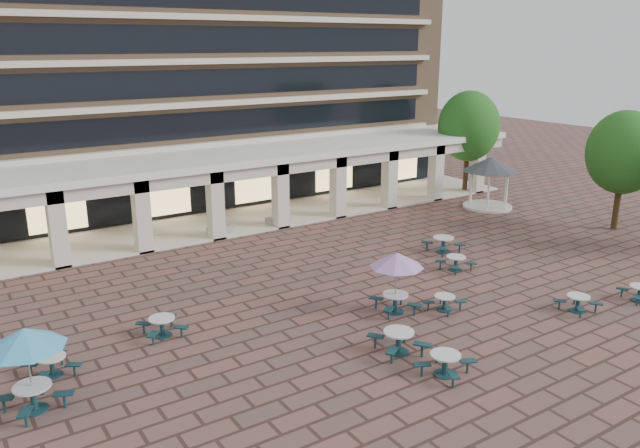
# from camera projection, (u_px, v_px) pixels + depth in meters

# --- Properties ---
(ground) EXTENTS (120.00, 120.00, 0.00)m
(ground) POSITION_uv_depth(u_px,v_px,m) (382.00, 303.00, 26.91)
(ground) COLOR brown
(ground) RESTS_ON ground
(apartment_building) EXTENTS (40.00, 15.50, 25.20)m
(apartment_building) POSITION_uv_depth(u_px,v_px,m) (159.00, 16.00, 43.81)
(apartment_building) COLOR #8B6C4F
(apartment_building) RESTS_ON ground
(retail_arcade) EXTENTS (42.00, 6.60, 4.40)m
(retail_arcade) POSITION_uv_depth(u_px,v_px,m) (230.00, 176.00, 37.94)
(retail_arcade) COLOR white
(retail_arcade) RESTS_ON ground
(picnic_table_1) EXTENTS (2.12, 2.12, 0.84)m
(picnic_table_1) POSITION_uv_depth(u_px,v_px,m) (399.00, 340.00, 22.46)
(picnic_table_1) COLOR #15373F
(picnic_table_1) RESTS_ON ground
(picnic_table_2) EXTENTS (1.57, 1.57, 0.69)m
(picnic_table_2) POSITION_uv_depth(u_px,v_px,m) (578.00, 302.00, 25.96)
(picnic_table_2) COLOR #15373F
(picnic_table_2) RESTS_ON ground
(picnic_table_3) EXTENTS (1.81, 1.81, 0.67)m
(picnic_table_3) POSITION_uv_depth(u_px,v_px,m) (640.00, 292.00, 27.05)
(picnic_table_3) COLOR #15373F
(picnic_table_3) RESTS_ON ground
(picnic_table_4) EXTENTS (2.35, 2.35, 2.72)m
(picnic_table_4) POSITION_uv_depth(u_px,v_px,m) (25.00, 342.00, 18.40)
(picnic_table_4) COLOR #15373F
(picnic_table_4) RESTS_ON ground
(picnic_table_5) EXTENTS (2.09, 2.09, 0.78)m
(picnic_table_5) POSITION_uv_depth(u_px,v_px,m) (445.00, 362.00, 20.95)
(picnic_table_5) COLOR #15373F
(picnic_table_5) RESTS_ON ground
(picnic_table_6) EXTENTS (2.24, 2.24, 2.59)m
(picnic_table_6) POSITION_uv_depth(u_px,v_px,m) (397.00, 262.00, 25.37)
(picnic_table_6) COLOR #15373F
(picnic_table_6) RESTS_ON ground
(picnic_table_8) EXTENTS (1.80, 1.80, 0.71)m
(picnic_table_8) POSITION_uv_depth(u_px,v_px,m) (52.00, 364.00, 20.91)
(picnic_table_8) COLOR #15373F
(picnic_table_8) RESTS_ON ground
(picnic_table_9) EXTENTS (1.69, 1.69, 0.65)m
(picnic_table_9) POSITION_uv_depth(u_px,v_px,m) (444.00, 302.00, 26.05)
(picnic_table_9) COLOR #15373F
(picnic_table_9) RESTS_ON ground
(picnic_table_10) EXTENTS (1.61, 1.61, 0.72)m
(picnic_table_10) POSITION_uv_depth(u_px,v_px,m) (456.00, 262.00, 30.65)
(picnic_table_10) COLOR #15373F
(picnic_table_10) RESTS_ON ground
(picnic_table_12) EXTENTS (1.69, 1.69, 0.75)m
(picnic_table_12) POSITION_uv_depth(u_px,v_px,m) (162.00, 325.00, 23.75)
(picnic_table_12) COLOR #15373F
(picnic_table_12) RESTS_ON ground
(picnic_table_13) EXTENTS (1.88, 1.88, 0.83)m
(picnic_table_13) POSITION_uv_depth(u_px,v_px,m) (443.00, 243.00, 33.30)
(picnic_table_13) COLOR #15373F
(picnic_table_13) RESTS_ON ground
(gazebo) EXTENTS (3.69, 3.69, 3.43)m
(gazebo) POSITION_uv_depth(u_px,v_px,m) (490.00, 170.00, 41.76)
(gazebo) COLOR beige
(gazebo) RESTS_ON ground
(tree_east_a) EXTENTS (4.26, 4.26, 7.10)m
(tree_east_a) POSITION_uv_depth(u_px,v_px,m) (624.00, 153.00, 36.33)
(tree_east_a) COLOR #3B2A17
(tree_east_a) RESTS_ON ground
(tree_east_c) EXTENTS (4.49, 4.49, 7.49)m
(tree_east_c) POSITION_uv_depth(u_px,v_px,m) (469.00, 126.00, 45.78)
(tree_east_c) COLOR #3B2A17
(tree_east_c) RESTS_ON ground
(planter_left) EXTENTS (1.50, 0.70, 1.21)m
(planter_left) POSITION_uv_depth(u_px,v_px,m) (220.00, 227.00, 36.25)
(planter_left) COLOR gray
(planter_left) RESTS_ON ground
(planter_right) EXTENTS (1.50, 0.69, 1.28)m
(planter_right) POSITION_uv_depth(u_px,v_px,m) (278.00, 217.00, 38.27)
(planter_right) COLOR gray
(planter_right) RESTS_ON ground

